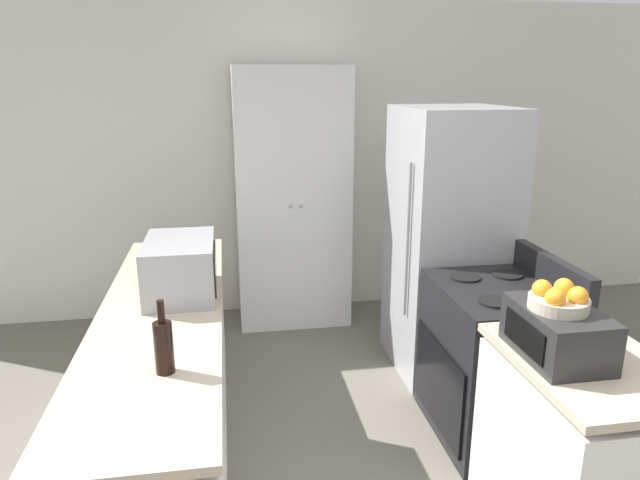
{
  "coord_description": "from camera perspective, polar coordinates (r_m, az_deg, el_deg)",
  "views": [
    {
      "loc": [
        -0.54,
        -1.36,
        1.99
      ],
      "look_at": [
        0.0,
        1.87,
        1.05
      ],
      "focal_mm": 32.0,
      "sensor_mm": 36.0,
      "label": 1
    }
  ],
  "objects": [
    {
      "name": "pantry_cabinet",
      "position": [
        4.63,
        -2.8,
        4.11
      ],
      "size": [
        0.9,
        0.52,
        2.08
      ],
      "color": "silver",
      "rests_on": "ground_plane"
    },
    {
      "name": "counter_left",
      "position": [
        3.14,
        -15.05,
        -14.43
      ],
      "size": [
        0.6,
        2.49,
        0.88
      ],
      "color": "silver",
      "rests_on": "ground_plane"
    },
    {
      "name": "wall_back",
      "position": [
        4.87,
        -3.06,
        7.83
      ],
      "size": [
        7.0,
        0.06,
        2.6
      ],
      "color": "silver",
      "rests_on": "ground_plane"
    },
    {
      "name": "fruit_bowl",
      "position": [
        2.47,
        22.78,
        -5.45
      ],
      "size": [
        0.24,
        0.24,
        0.11
      ],
      "color": "#B2A893",
      "rests_on": "toaster_oven"
    },
    {
      "name": "refrigerator",
      "position": [
        3.97,
        12.73,
        -0.27
      ],
      "size": [
        0.72,
        0.8,
        1.81
      ],
      "color": "#A3A3A8",
      "rests_on": "ground_plane"
    },
    {
      "name": "counter_right",
      "position": [
        2.83,
        24.36,
        -19.14
      ],
      "size": [
        0.6,
        0.83,
        0.88
      ],
      "color": "silver",
      "rests_on": "ground_plane"
    },
    {
      "name": "stove",
      "position": [
        3.43,
        17.08,
        -11.45
      ],
      "size": [
        0.66,
        0.78,
        1.04
      ],
      "color": "black",
      "rests_on": "ground_plane"
    },
    {
      "name": "wine_bottle",
      "position": [
        2.3,
        -15.37,
        -10.15
      ],
      "size": [
        0.07,
        0.07,
        0.3
      ],
      "color": "black",
      "rests_on": "counter_left"
    },
    {
      "name": "toaster_oven",
      "position": [
        2.53,
        22.65,
        -8.54
      ],
      "size": [
        0.29,
        0.43,
        0.21
      ],
      "color": "black",
      "rests_on": "counter_right"
    },
    {
      "name": "microwave",
      "position": [
        3.07,
        -13.75,
        -2.67
      ],
      "size": [
        0.36,
        0.53,
        0.29
      ],
      "color": "#939399",
      "rests_on": "counter_left"
    }
  ]
}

